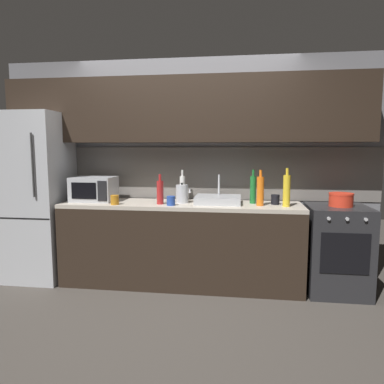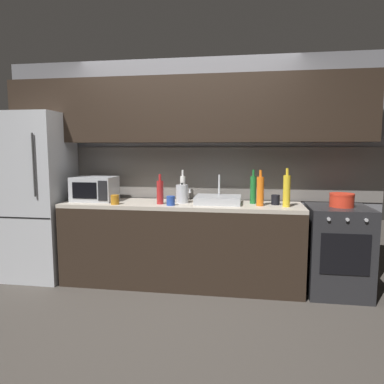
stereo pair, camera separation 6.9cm
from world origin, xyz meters
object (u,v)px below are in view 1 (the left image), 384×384
object	(u,v)px
oven_range	(336,249)
wine_bottle_white	(182,188)
cooking_pot	(341,200)
wine_bottle_orange	(260,191)
wine_bottle_red	(160,192)
kettle	(182,194)
mug_amber	(115,200)
wine_bottle_green	(253,189)
wine_bottle_yellow	(287,190)
mug_dark	(275,200)
refrigerator	(37,197)
mug_blue	(171,201)
microwave	(94,189)

from	to	relation	value
oven_range	wine_bottle_white	distance (m)	1.75
oven_range	cooking_pot	distance (m)	0.52
wine_bottle_orange	wine_bottle_red	distance (m)	1.04
cooking_pot	kettle	bearing A→B (deg)	179.72
wine_bottle_red	wine_bottle_orange	bearing A→B (deg)	2.39
kettle	mug_amber	size ratio (longest dim) A/B	2.21
kettle	wine_bottle_white	distance (m)	0.18
cooking_pot	wine_bottle_orange	bearing A→B (deg)	-175.63
kettle	wine_bottle_green	world-z (taller)	wine_bottle_green
wine_bottle_yellow	wine_bottle_green	xyz separation A→B (m)	(-0.33, 0.17, -0.01)
oven_range	mug_dark	size ratio (longest dim) A/B	8.72
refrigerator	cooking_pot	world-z (taller)	refrigerator
wine_bottle_red	wine_bottle_green	size ratio (longest dim) A/B	0.87
refrigerator	wine_bottle_yellow	xyz separation A→B (m)	(2.76, -0.09, 0.13)
mug_amber	cooking_pot	size ratio (longest dim) A/B	0.42
wine_bottle_orange	mug_blue	world-z (taller)	wine_bottle_orange
wine_bottle_yellow	microwave	bearing A→B (deg)	177.08
refrigerator	mug_amber	xyz separation A→B (m)	(1.00, -0.21, 0.01)
kettle	wine_bottle_yellow	distance (m)	1.09
mug_dark	kettle	bearing A→B (deg)	-178.45
wine_bottle_green	wine_bottle_red	bearing A→B (deg)	-169.23
kettle	wine_bottle_white	size ratio (longest dim) A/B	0.64
oven_range	wine_bottle_red	size ratio (longest dim) A/B	2.84
microwave	kettle	bearing A→B (deg)	-0.59
mug_amber	cooking_pot	distance (m)	2.32
microwave	wine_bottle_white	world-z (taller)	wine_bottle_white
wine_bottle_yellow	mug_amber	distance (m)	1.77
wine_bottle_orange	cooking_pot	bearing A→B (deg)	4.37
wine_bottle_green	wine_bottle_orange	bearing A→B (deg)	-63.70
wine_bottle_white	oven_range	bearing A→B (deg)	-6.43
refrigerator	oven_range	xyz separation A→B (m)	(3.29, -0.00, -0.49)
wine_bottle_yellow	cooking_pot	xyz separation A→B (m)	(0.55, 0.09, -0.10)
oven_range	wine_bottle_green	size ratio (longest dim) A/B	2.49
wine_bottle_white	wine_bottle_red	world-z (taller)	wine_bottle_white
mug_dark	mug_blue	world-z (taller)	mug_dark
mug_dark	cooking_pot	size ratio (longest dim) A/B	0.43
microwave	mug_blue	world-z (taller)	microwave
wine_bottle_orange	wine_bottle_green	distance (m)	0.16
microwave	mug_amber	world-z (taller)	microwave
wine_bottle_green	refrigerator	bearing A→B (deg)	-178.13
oven_range	mug_dark	bearing A→B (deg)	176.71
wine_bottle_orange	mug_amber	bearing A→B (deg)	-174.52
mug_blue	wine_bottle_red	bearing A→B (deg)	151.00
microwave	wine_bottle_red	size ratio (longest dim) A/B	1.45
cooking_pot	mug_amber	bearing A→B (deg)	-174.91
kettle	cooking_pot	distance (m)	1.64
kettle	mug_amber	bearing A→B (deg)	-162.46
oven_range	wine_bottle_red	bearing A→B (deg)	-176.75
oven_range	wine_bottle_red	world-z (taller)	wine_bottle_red
oven_range	wine_bottle_red	distance (m)	1.92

